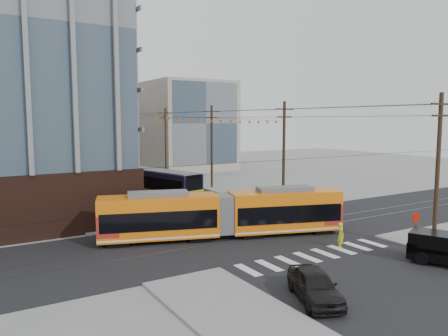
{
  "coord_description": "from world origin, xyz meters",
  "views": [
    {
      "loc": [
        -20.23,
        -24.18,
        9.11
      ],
      "look_at": [
        0.01,
        8.98,
        4.81
      ],
      "focal_mm": 35.0,
      "sensor_mm": 36.0,
      "label": 1
    }
  ],
  "objects": [
    {
      "name": "jersey_barrier",
      "position": [
        8.3,
        10.81,
        0.43
      ],
      "size": [
        2.24,
        4.4,
        0.86
      ],
      "primitive_type": "cube",
      "rotation": [
        0.0,
        0.0,
        0.31
      ],
      "color": "gray",
      "rests_on": "ground"
    },
    {
      "name": "city_bus",
      "position": [
        -1.26,
        21.74,
        1.8
      ],
      "size": [
        6.02,
        13.0,
        3.61
      ],
      "primitive_type": null,
      "rotation": [
        0.0,
        0.0,
        0.27
      ],
      "color": "black",
      "rests_on": "ground"
    },
    {
      "name": "bg_bldg_ne_near",
      "position": [
        16.0,
        48.0,
        8.0
      ],
      "size": [
        14.0,
        14.0,
        16.0
      ],
      "primitive_type": "cube",
      "color": "gray",
      "rests_on": "ground"
    },
    {
      "name": "parked_car_silver",
      "position": [
        -5.86,
        14.49,
        0.75
      ],
      "size": [
        2.8,
        4.79,
        1.49
      ],
      "primitive_type": "imported",
      "rotation": [
        0.0,
        0.0,
        2.85
      ],
      "color": "#9A9A9A",
      "rests_on": "ground"
    },
    {
      "name": "utility_pole_near",
      "position": [
        8.5,
        -6.0,
        5.5
      ],
      "size": [
        0.3,
        0.3,
        11.0
      ],
      "primitive_type": "cylinder",
      "color": "black",
      "rests_on": "ground"
    },
    {
      "name": "bg_bldg_ne_far",
      "position": [
        18.0,
        68.0,
        7.0
      ],
      "size": [
        16.0,
        16.0,
        14.0
      ],
      "primitive_type": "cube",
      "color": "#8C99A5",
      "rests_on": "ground"
    },
    {
      "name": "ground",
      "position": [
        0.0,
        0.0,
        0.0
      ],
      "size": [
        160.0,
        160.0,
        0.0
      ],
      "primitive_type": "plane",
      "color": "slate"
    },
    {
      "name": "parked_car_white",
      "position": [
        -5.47,
        19.38,
        0.61
      ],
      "size": [
        2.77,
        4.54,
        1.23
      ],
      "primitive_type": "imported",
      "rotation": [
        0.0,
        0.0,
        2.88
      ],
      "color": "silver",
      "rests_on": "ground"
    },
    {
      "name": "stop_sign",
      "position": [
        7.25,
        -5.36,
        1.2
      ],
      "size": [
        0.87,
        0.87,
        2.39
      ],
      "primitive_type": null,
      "rotation": [
        0.0,
        0.0,
        -0.23
      ],
      "color": "#AB1302",
      "rests_on": "ground"
    },
    {
      "name": "parked_car_grey",
      "position": [
        -5.06,
        26.23,
        0.62
      ],
      "size": [
        2.4,
        4.59,
        1.23
      ],
      "primitive_type": "imported",
      "rotation": [
        0.0,
        0.0,
        3.22
      ],
      "color": "#545659",
      "rests_on": "ground"
    },
    {
      "name": "black_sedan",
      "position": [
        -5.24,
        -8.43,
        0.8
      ],
      "size": [
        3.62,
        5.06,
        1.6
      ],
      "primitive_type": "imported",
      "rotation": [
        0.0,
        0.0,
        -0.41
      ],
      "color": "black",
      "rests_on": "ground"
    },
    {
      "name": "streetcar",
      "position": [
        -2.95,
        4.17,
        1.82
      ],
      "size": [
        18.8,
        8.47,
        3.65
      ],
      "primitive_type": null,
      "rotation": [
        0.0,
        0.0,
        -0.32
      ],
      "color": "orange",
      "rests_on": "ground"
    },
    {
      "name": "pedestrian",
      "position": [
        2.72,
        -2.59,
        0.92
      ],
      "size": [
        0.66,
        0.79,
        1.84
      ],
      "primitive_type": "imported",
      "rotation": [
        0.0,
        0.0,
        1.19
      ],
      "color": "yellow",
      "rests_on": "ground"
    },
    {
      "name": "utility_pole_far",
      "position": [
        8.5,
        56.0,
        5.5
      ],
      "size": [
        0.3,
        0.3,
        11.0
      ],
      "primitive_type": "cylinder",
      "color": "black",
      "rests_on": "ground"
    }
  ]
}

